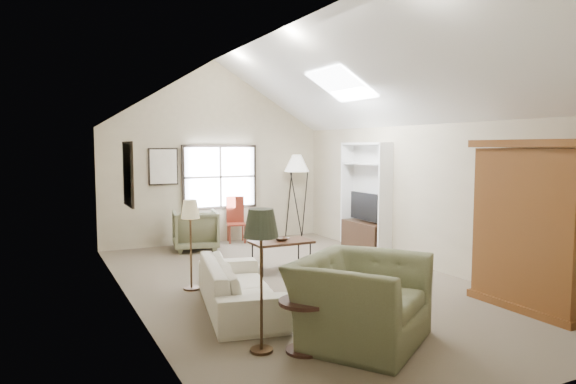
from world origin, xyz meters
name	(u,v)px	position (x,y,z in m)	size (l,w,h in m)	color
room_shell	(300,73)	(0.00, 0.00, 3.21)	(5.01, 8.01, 4.00)	#6A5B4B
window	(220,177)	(0.10, 3.96, 1.45)	(1.72, 0.08, 1.42)	black
skylight	(341,84)	(1.30, 0.90, 3.22)	(0.80, 1.20, 0.52)	white
wall_art	(148,170)	(-1.88, 1.94, 1.73)	(1.97, 3.71, 0.88)	black
armoire	(535,225)	(2.18, -2.40, 1.10)	(0.60, 1.50, 2.20)	brown
tv_alcove	(365,195)	(2.34, 1.60, 1.15)	(0.32, 1.30, 2.10)	white
media_console	(364,237)	(2.32, 1.60, 0.30)	(0.34, 1.18, 0.60)	#382316
tv_panel	(364,206)	(2.32, 1.60, 0.92)	(0.05, 0.90, 0.55)	black
sofa	(239,285)	(-1.27, -0.73, 0.32)	(2.18, 0.85, 0.64)	beige
armchair_near	(360,300)	(-0.51, -2.35, 0.46)	(1.41, 1.23, 0.92)	#686F4E
armchair_far	(195,230)	(-0.68, 3.29, 0.41)	(0.88, 0.90, 0.82)	#595C40
coffee_table	(281,256)	(0.11, 0.88, 0.26)	(1.03, 0.57, 0.52)	#381E17
bowl	(281,239)	(0.11, 0.88, 0.55)	(0.25, 0.25, 0.06)	#372216
side_table	(305,326)	(-1.17, -2.33, 0.27)	(0.55, 0.55, 0.55)	#3A1F17
side_chair	(236,220)	(0.37, 3.70, 0.50)	(0.39, 0.39, 1.01)	maroon
tripod_lamp	(297,195)	(1.88, 3.70, 0.98)	(0.57, 0.57, 1.97)	white
dark_lamp	(261,280)	(-1.57, -2.13, 0.76)	(0.36, 0.36, 1.52)	#24291D
tan_lamp	(191,244)	(-1.57, 0.47, 0.68)	(0.27, 0.27, 1.37)	tan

